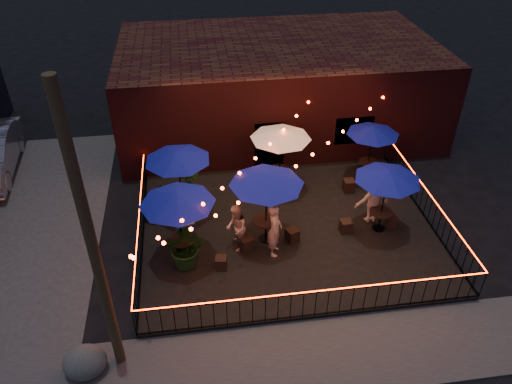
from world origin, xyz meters
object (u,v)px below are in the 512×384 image
(cafe_table_1, at_px, (177,157))
(cooler, at_px, (185,230))
(boulder, at_px, (85,362))
(cafe_table_2, at_px, (267,180))
(cafe_table_0, at_px, (177,199))
(cafe_table_4, at_px, (388,176))
(utility_pole, at_px, (93,247))
(cafe_table_5, at_px, (373,131))
(cafe_table_3, at_px, (281,135))

(cafe_table_1, xyz_separation_m, cooler, (0.06, -1.64, -1.92))
(boulder, bearing_deg, cafe_table_2, 39.04)
(cafe_table_0, height_order, cafe_table_2, cafe_table_2)
(cafe_table_4, xyz_separation_m, boulder, (-9.39, -4.36, -1.97))
(utility_pole, distance_m, cafe_table_5, 11.94)
(utility_pole, xyz_separation_m, cafe_table_0, (1.76, 3.61, -1.50))
(cafe_table_0, bearing_deg, cafe_table_3, 43.09)
(cafe_table_1, bearing_deg, utility_pole, -106.25)
(cafe_table_0, bearing_deg, cafe_table_5, 26.98)
(cafe_table_5, bearing_deg, cafe_table_4, -101.18)
(cafe_table_4, xyz_separation_m, cooler, (-6.70, 0.38, -1.82))
(cafe_table_5, bearing_deg, cafe_table_1, -170.44)
(cafe_table_1, xyz_separation_m, cafe_table_3, (3.77, 1.02, -0.01))
(cafe_table_0, distance_m, cooler, 2.16)
(cafe_table_0, bearing_deg, cafe_table_1, 89.16)
(cafe_table_3, relative_size, boulder, 2.78)
(cooler, height_order, boulder, cooler)
(cafe_table_1, distance_m, cafe_table_2, 3.42)
(cafe_table_0, xyz_separation_m, cooler, (0.10, 0.90, -1.96))
(utility_pole, bearing_deg, cafe_table_5, 38.81)
(cafe_table_0, xyz_separation_m, cafe_table_3, (3.81, 3.57, -0.05))
(utility_pole, height_order, cafe_table_5, utility_pole)
(cafe_table_1, relative_size, cafe_table_5, 1.27)
(cafe_table_5, height_order, cooler, cafe_table_5)
(boulder, bearing_deg, cafe_table_5, 37.26)
(utility_pole, distance_m, cafe_table_2, 6.31)
(cafe_table_2, relative_size, cafe_table_3, 0.95)
(cafe_table_0, distance_m, boulder, 5.09)
(cafe_table_1, xyz_separation_m, cafe_table_2, (2.76, -2.02, 0.12))
(cafe_table_0, bearing_deg, utility_pole, -115.93)
(cafe_table_1, distance_m, cafe_table_3, 3.91)
(cafe_table_0, distance_m, cafe_table_3, 5.22)
(cafe_table_0, height_order, cafe_table_3, cafe_table_0)
(utility_pole, relative_size, cafe_table_3, 2.87)
(cafe_table_0, distance_m, cafe_table_2, 2.84)
(cafe_table_3, xyz_separation_m, boulder, (-6.40, -7.41, -2.06))
(cafe_table_4, bearing_deg, cooler, 176.71)
(utility_pole, bearing_deg, boulder, -164.33)
(cafe_table_3, height_order, cooler, cafe_table_3)
(cafe_table_2, relative_size, cafe_table_4, 1.10)
(cafe_table_4, bearing_deg, cafe_table_1, 163.29)
(cafe_table_1, height_order, cafe_table_2, cafe_table_2)
(utility_pole, relative_size, cafe_table_1, 2.71)
(cafe_table_0, relative_size, boulder, 2.56)
(cafe_table_1, relative_size, cafe_table_3, 1.06)
(cafe_table_0, relative_size, cafe_table_2, 0.97)
(cafe_table_0, xyz_separation_m, boulder, (-2.59, -3.85, -2.11))
(cafe_table_1, bearing_deg, cooler, -87.79)
(cafe_table_4, distance_m, cafe_table_5, 3.34)
(cafe_table_1, bearing_deg, boulder, -112.37)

